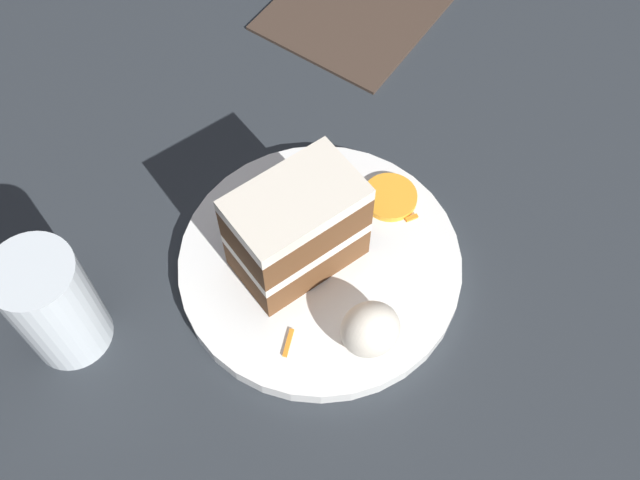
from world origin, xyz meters
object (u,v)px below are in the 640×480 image
Objects in this scene: cake_slice at (297,229)px; orange_garnish at (390,197)px; cream_dollop at (370,329)px; menu_card at (353,12)px; drinking_glass at (57,309)px; plate at (320,264)px.

cake_slice is 0.12m from orange_garnish.
cream_dollop is 0.42m from menu_card.
cake_slice is 0.21m from drinking_glass.
drinking_glass is (-0.23, 0.02, 0.04)m from plate.
drinking_glass is at bearing -178.12° from orange_garnish.
cream_dollop reaches higher than menu_card.
cream_dollop is 0.15m from orange_garnish.
menu_card is (0.40, 0.27, -0.05)m from drinking_glass.
cream_dollop is (0.01, -0.09, 0.04)m from plate.
cream_dollop is at bearing -85.50° from plate.
cream_dollop reaches higher than plate.
plate is at bearing -158.17° from orange_garnish.
orange_garnish is at bearing 57.43° from cream_dollop.
drinking_glass is (-0.24, 0.12, 0.01)m from cream_dollop.
orange_garnish is at bearing 130.49° from menu_card.
menu_card is (0.08, 0.26, -0.02)m from orange_garnish.
orange_garnish is 0.44× the size of drinking_glass.
cake_slice reaches higher than menu_card.
plate is 1.42× the size of menu_card.
orange_garnish is 0.32m from drinking_glass.
cream_dollop is at bearing -26.14° from drinking_glass.
orange_garnish is (0.11, 0.03, -0.05)m from cake_slice.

